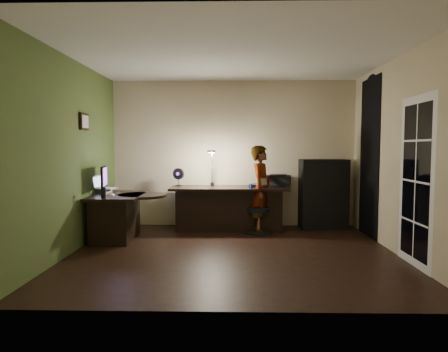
{
  "coord_description": "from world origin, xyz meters",
  "views": [
    {
      "loc": [
        0.0,
        -5.46,
        1.46
      ],
      "look_at": [
        -0.15,
        1.05,
        1.0
      ],
      "focal_mm": 32.0,
      "sensor_mm": 36.0,
      "label": 1
    }
  ],
  "objects_px": {
    "office_chair": "(258,209)",
    "person": "(261,189)",
    "desk_right": "(229,209)",
    "monitor": "(103,185)",
    "desk_left": "(119,217)",
    "cabinet": "(323,194)"
  },
  "relations": [
    {
      "from": "desk_left",
      "to": "office_chair",
      "type": "height_order",
      "value": "office_chair"
    },
    {
      "from": "desk_right",
      "to": "person",
      "type": "xyz_separation_m",
      "value": [
        0.56,
        -0.14,
        0.36
      ]
    },
    {
      "from": "office_chair",
      "to": "person",
      "type": "height_order",
      "value": "person"
    },
    {
      "from": "office_chair",
      "to": "desk_left",
      "type": "bearing_deg",
      "value": -164.72
    },
    {
      "from": "cabinet",
      "to": "person",
      "type": "xyz_separation_m",
      "value": [
        -1.16,
        -0.39,
        0.12
      ]
    },
    {
      "from": "office_chair",
      "to": "monitor",
      "type": "bearing_deg",
      "value": -164.42
    },
    {
      "from": "desk_left",
      "to": "person",
      "type": "xyz_separation_m",
      "value": [
        2.31,
        0.59,
        0.39
      ]
    },
    {
      "from": "desk_right",
      "to": "monitor",
      "type": "bearing_deg",
      "value": -159.35
    },
    {
      "from": "desk_right",
      "to": "monitor",
      "type": "relative_size",
      "value": 4.03
    },
    {
      "from": "person",
      "to": "cabinet",
      "type": "bearing_deg",
      "value": -53.28
    },
    {
      "from": "monitor",
      "to": "person",
      "type": "xyz_separation_m",
      "value": [
        2.54,
        0.65,
        -0.13
      ]
    },
    {
      "from": "cabinet",
      "to": "monitor",
      "type": "bearing_deg",
      "value": -167.26
    },
    {
      "from": "desk_right",
      "to": "cabinet",
      "type": "relative_size",
      "value": 1.64
    },
    {
      "from": "cabinet",
      "to": "office_chair",
      "type": "distance_m",
      "value": 1.32
    },
    {
      "from": "office_chair",
      "to": "desk_right",
      "type": "bearing_deg",
      "value": 157.89
    },
    {
      "from": "person",
      "to": "desk_right",
      "type": "bearing_deg",
      "value": 94.51
    },
    {
      "from": "monitor",
      "to": "person",
      "type": "relative_size",
      "value": 0.34
    },
    {
      "from": "desk_right",
      "to": "office_chair",
      "type": "height_order",
      "value": "office_chair"
    },
    {
      "from": "desk_right",
      "to": "cabinet",
      "type": "xyz_separation_m",
      "value": [
        1.71,
        0.25,
        0.24
      ]
    },
    {
      "from": "cabinet",
      "to": "desk_right",
      "type": "bearing_deg",
      "value": -174.61
    },
    {
      "from": "cabinet",
      "to": "monitor",
      "type": "xyz_separation_m",
      "value": [
        -3.69,
        -1.04,
        0.25
      ]
    },
    {
      "from": "cabinet",
      "to": "person",
      "type": "bearing_deg",
      "value": -164.42
    }
  ]
}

